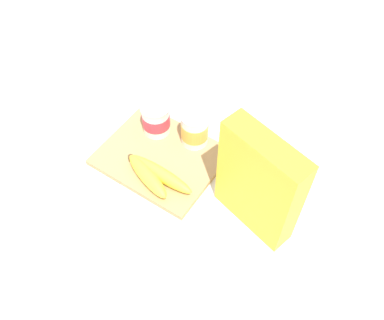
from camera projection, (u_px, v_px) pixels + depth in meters
ground_plane at (161, 159)px, 1.10m from camera, size 2.40×2.40×0.00m
cutting_board at (161, 157)px, 1.09m from camera, size 0.29×0.24×0.02m
cereal_box at (259, 184)px, 0.89m from camera, size 0.20×0.10×0.27m
yogurt_cup_front at (156, 119)px, 1.10m from camera, size 0.08×0.08×0.09m
yogurt_cup_back at (195, 129)px, 1.08m from camera, size 0.07×0.07×0.10m
banana_bunch at (154, 175)px, 1.03m from camera, size 0.19×0.09×0.04m
spoon at (129, 112)px, 1.19m from camera, size 0.13×0.03×0.01m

